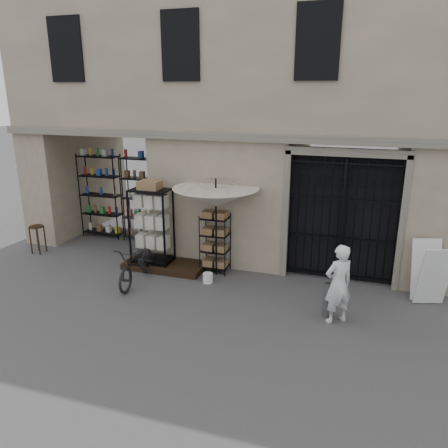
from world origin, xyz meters
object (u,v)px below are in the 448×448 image
(wooden_stool, at_px, (38,239))
(bicycle, at_px, (138,282))
(white_bucket, at_px, (208,278))
(shopkeeper, at_px, (335,321))
(steel_bollard, at_px, (327,300))
(display_cabinet, at_px, (152,230))
(market_umbrella, at_px, (216,192))
(easel_sign, at_px, (430,273))
(wire_rack, at_px, (215,244))

(wooden_stool, bearing_deg, bicycle, -14.24)
(white_bucket, distance_m, shopkeeper, 3.09)
(wooden_stool, height_order, steel_bollard, wooden_stool)
(display_cabinet, xyz_separation_m, shopkeeper, (4.56, -1.37, -0.98))
(display_cabinet, relative_size, steel_bollard, 2.77)
(white_bucket, height_order, steel_bollard, steel_bollard)
(wooden_stool, bearing_deg, display_cabinet, 0.76)
(bicycle, bearing_deg, shopkeeper, -10.42)
(market_umbrella, relative_size, easel_sign, 2.20)
(bicycle, height_order, shopkeeper, bicycle)
(market_umbrella, bearing_deg, white_bucket, -94.41)
(wire_rack, height_order, wooden_stool, wire_rack)
(white_bucket, distance_m, wooden_stool, 5.08)
(wire_rack, height_order, easel_sign, wire_rack)
(shopkeeper, relative_size, easel_sign, 1.22)
(market_umbrella, relative_size, steel_bollard, 3.92)
(display_cabinet, relative_size, easel_sign, 1.56)
(steel_bollard, bearing_deg, shopkeeper, -31.78)
(wire_rack, bearing_deg, easel_sign, 3.93)
(wooden_stool, xyz_separation_m, shopkeeper, (8.00, -1.33, -0.40))
(easel_sign, bearing_deg, shopkeeper, -158.45)
(display_cabinet, distance_m, white_bucket, 1.89)
(display_cabinet, xyz_separation_m, bicycle, (0.06, -0.93, -0.98))
(wire_rack, distance_m, wooden_stool, 5.02)
(easel_sign, bearing_deg, white_bucket, 168.75)
(wooden_stool, relative_size, shopkeeper, 0.49)
(white_bucket, relative_size, wooden_stool, 0.30)
(display_cabinet, relative_size, shopkeeper, 1.28)
(bicycle, distance_m, wooden_stool, 3.63)
(wooden_stool, bearing_deg, wire_rack, 2.92)
(display_cabinet, xyz_separation_m, market_umbrella, (1.65, 0.04, 1.05))
(market_umbrella, distance_m, wooden_stool, 5.35)
(market_umbrella, xyz_separation_m, white_bucket, (-0.04, -0.49, -1.92))
(display_cabinet, height_order, steel_bollard, display_cabinet)
(easel_sign, bearing_deg, bicycle, 171.75)
(wire_rack, xyz_separation_m, white_bucket, (0.04, -0.66, -0.60))
(market_umbrella, height_order, bicycle, market_umbrella)
(wooden_stool, distance_m, easel_sign, 9.75)
(wire_rack, relative_size, white_bucket, 6.24)
(bicycle, xyz_separation_m, easel_sign, (6.25, 0.95, 0.66))
(steel_bollard, relative_size, easel_sign, 0.56)
(market_umbrella, bearing_deg, easel_sign, -0.30)
(market_umbrella, height_order, white_bucket, market_umbrella)
(market_umbrella, relative_size, shopkeeper, 1.80)
(bicycle, distance_m, steel_bollard, 4.32)
(steel_bollard, bearing_deg, easel_sign, 33.02)
(white_bucket, bearing_deg, steel_bollard, -16.28)
(wire_rack, xyz_separation_m, market_umbrella, (0.08, -0.17, 1.32))
(wire_rack, bearing_deg, shopkeeper, -21.69)
(market_umbrella, bearing_deg, wooden_stool, -178.98)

